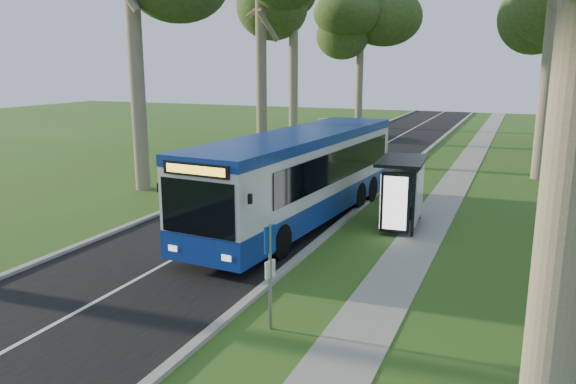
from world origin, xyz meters
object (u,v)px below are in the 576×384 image
at_px(litter_bin, 391,214).
at_px(car_white, 338,128).
at_px(bus, 300,177).
at_px(bus_stop_sign, 270,264).
at_px(bus_shelter, 403,182).
at_px(car_silver, 327,127).

height_order(litter_bin, car_white, car_white).
xyz_separation_m(bus, car_white, (-6.27, 23.86, -0.92)).
relative_size(bus, bus_stop_sign, 5.29).
relative_size(bus_stop_sign, litter_bin, 2.77).
xyz_separation_m(bus_shelter, car_white, (-9.92, 23.27, -0.92)).
bearing_deg(bus_stop_sign, car_silver, 124.34).
relative_size(bus_stop_sign, bus_shelter, 0.81).
bearing_deg(bus_stop_sign, bus, 124.64).
bearing_deg(litter_bin, bus_stop_sign, -93.90).
relative_size(bus_stop_sign, car_silver, 0.61).
relative_size(bus_shelter, car_white, 0.62).
xyz_separation_m(bus_stop_sign, car_white, (-8.85, 32.17, -0.70)).
height_order(bus, car_silver, bus).
distance_m(bus_stop_sign, car_white, 33.37).
relative_size(bus, litter_bin, 14.65).
distance_m(bus_shelter, car_silver, 27.98).
relative_size(bus, car_silver, 3.21).
bearing_deg(litter_bin, car_silver, 113.86).
height_order(bus_shelter, car_silver, bus_shelter).
xyz_separation_m(litter_bin, car_silver, (-11.11, 25.13, 0.22)).
height_order(bus, bus_stop_sign, bus).
bearing_deg(car_silver, car_white, -75.98).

